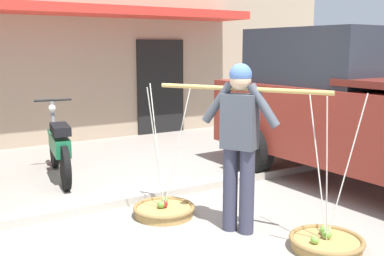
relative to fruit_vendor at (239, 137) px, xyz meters
name	(u,v)px	position (x,y,z in m)	size (l,w,h in m)	color
ground_plane	(178,216)	(-0.30, 0.69, -0.98)	(90.00, 90.00, 0.00)	gray
sidewalk_curb	(150,195)	(-0.30, 1.39, -0.93)	(20.00, 0.24, 0.10)	#AEA89C
fruit_vendor	(239,137)	(0.00, 0.00, 0.00)	(0.90, 1.57, 1.70)	#38384C
fruit_basket_left_side	(164,209)	(-0.43, 0.78, -0.91)	(0.69, 0.69, 1.45)	#B2894C
fruit_basket_right_side	(326,242)	(0.43, -0.77, -0.91)	(0.69, 0.69, 1.45)	#B2894C
motorcycle_second_in_row	(59,147)	(-0.98, 2.87, -0.53)	(0.54, 1.81, 1.09)	black
parked_truck	(373,110)	(2.41, 0.29, 0.05)	(2.27, 4.76, 2.10)	maroon
storefront_building	(36,36)	(-0.03, 7.76, 1.12)	(13.00, 6.00, 4.20)	tan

